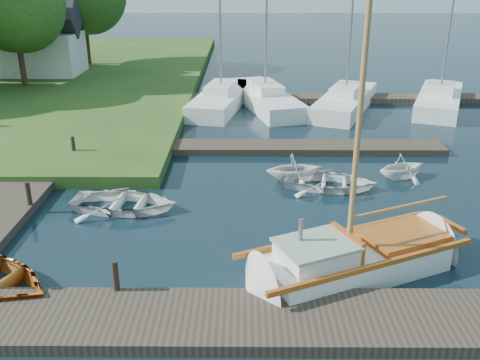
{
  "coord_description": "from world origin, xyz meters",
  "views": [
    {
      "loc": [
        0.11,
        -16.15,
        7.73
      ],
      "look_at": [
        0.0,
        0.0,
        1.2
      ],
      "focal_mm": 40.0,
      "sensor_mm": 36.0,
      "label": 1
    }
  ],
  "objects_px": {
    "tender_b": "(295,166)",
    "marina_boat_0": "(221,97)",
    "mooring_post_1": "(115,276)",
    "tender_a": "(123,200)",
    "mooring_post_4": "(29,193)",
    "marina_boat_2": "(345,100)",
    "marina_boat_1": "(265,97)",
    "sailboat": "(358,260)",
    "house_c": "(42,44)",
    "tender_c": "(330,179)",
    "tender_d": "(403,165)",
    "mooring_post_5": "(73,146)",
    "mooring_post_2": "(300,276)",
    "marina_boat_4": "(439,99)"
  },
  "relations": [
    {
      "from": "mooring_post_1",
      "to": "house_c",
      "type": "height_order",
      "value": "house_c"
    },
    {
      "from": "mooring_post_5",
      "to": "tender_b",
      "type": "distance_m",
      "value": 9.32
    },
    {
      "from": "mooring_post_1",
      "to": "tender_c",
      "type": "relative_size",
      "value": 0.23
    },
    {
      "from": "mooring_post_5",
      "to": "marina_boat_0",
      "type": "relative_size",
      "value": 0.07
    },
    {
      "from": "mooring_post_1",
      "to": "marina_boat_2",
      "type": "relative_size",
      "value": 0.08
    },
    {
      "from": "mooring_post_4",
      "to": "tender_c",
      "type": "height_order",
      "value": "mooring_post_4"
    },
    {
      "from": "marina_boat_4",
      "to": "house_c",
      "type": "distance_m",
      "value": 26.65
    },
    {
      "from": "tender_b",
      "to": "marina_boat_0",
      "type": "relative_size",
      "value": 0.19
    },
    {
      "from": "marina_boat_1",
      "to": "marina_boat_0",
      "type": "bearing_deg",
      "value": 79.89
    },
    {
      "from": "mooring_post_4",
      "to": "marina_boat_1",
      "type": "height_order",
      "value": "marina_boat_1"
    },
    {
      "from": "mooring_post_4",
      "to": "tender_c",
      "type": "relative_size",
      "value": 0.23
    },
    {
      "from": "tender_b",
      "to": "tender_d",
      "type": "height_order",
      "value": "tender_b"
    },
    {
      "from": "mooring_post_5",
      "to": "marina_boat_0",
      "type": "distance_m",
      "value": 10.98
    },
    {
      "from": "marina_boat_2",
      "to": "marina_boat_4",
      "type": "distance_m",
      "value": 5.47
    },
    {
      "from": "marina_boat_1",
      "to": "marina_boat_2",
      "type": "bearing_deg",
      "value": -114.84
    },
    {
      "from": "tender_a",
      "to": "mooring_post_2",
      "type": "bearing_deg",
      "value": -127.16
    },
    {
      "from": "marina_boat_0",
      "to": "house_c",
      "type": "xyz_separation_m",
      "value": [
        -12.8,
        7.68,
        2.0
      ]
    },
    {
      "from": "marina_boat_1",
      "to": "marina_boat_2",
      "type": "distance_m",
      "value": 4.62
    },
    {
      "from": "marina_boat_2",
      "to": "tender_a",
      "type": "bearing_deg",
      "value": 166.17
    },
    {
      "from": "mooring_post_4",
      "to": "sailboat",
      "type": "distance_m",
      "value": 10.84
    },
    {
      "from": "mooring_post_2",
      "to": "marina_boat_0",
      "type": "distance_m",
      "value": 19.5
    },
    {
      "from": "marina_boat_4",
      "to": "marina_boat_2",
      "type": "bearing_deg",
      "value": 115.73
    },
    {
      "from": "mooring_post_1",
      "to": "tender_a",
      "type": "distance_m",
      "value": 5.35
    },
    {
      "from": "sailboat",
      "to": "tender_a",
      "type": "bearing_deg",
      "value": 126.59
    },
    {
      "from": "tender_c",
      "to": "tender_d",
      "type": "xyz_separation_m",
      "value": [
        2.97,
        1.06,
        0.19
      ]
    },
    {
      "from": "marina_boat_1",
      "to": "house_c",
      "type": "relative_size",
      "value": 1.79
    },
    {
      "from": "mooring_post_5",
      "to": "marina_boat_2",
      "type": "height_order",
      "value": "marina_boat_2"
    },
    {
      "from": "mooring_post_1",
      "to": "marina_boat_4",
      "type": "height_order",
      "value": "marina_boat_4"
    },
    {
      "from": "marina_boat_4",
      "to": "sailboat",
      "type": "bearing_deg",
      "value": 177.61
    },
    {
      "from": "mooring_post_5",
      "to": "house_c",
      "type": "distance_m",
      "value": 18.48
    },
    {
      "from": "tender_a",
      "to": "sailboat",
      "type": "bearing_deg",
      "value": -111.7
    },
    {
      "from": "tender_d",
      "to": "marina_boat_1",
      "type": "distance_m",
      "value": 12.32
    },
    {
      "from": "mooring_post_2",
      "to": "marina_boat_4",
      "type": "xyz_separation_m",
      "value": [
        9.88,
        19.13,
        -0.13
      ]
    },
    {
      "from": "mooring_post_5",
      "to": "tender_a",
      "type": "relative_size",
      "value": 0.22
    },
    {
      "from": "mooring_post_4",
      "to": "marina_boat_2",
      "type": "bearing_deg",
      "value": 46.9
    },
    {
      "from": "tender_d",
      "to": "marina_boat_4",
      "type": "bearing_deg",
      "value": -48.01
    },
    {
      "from": "mooring_post_1",
      "to": "mooring_post_4",
      "type": "bearing_deg",
      "value": 128.66
    },
    {
      "from": "mooring_post_2",
      "to": "marina_boat_2",
      "type": "relative_size",
      "value": 0.08
    },
    {
      "from": "sailboat",
      "to": "tender_d",
      "type": "bearing_deg",
      "value": 41.15
    },
    {
      "from": "sailboat",
      "to": "marina_boat_1",
      "type": "height_order",
      "value": "marina_boat_1"
    },
    {
      "from": "mooring_post_1",
      "to": "tender_a",
      "type": "height_order",
      "value": "mooring_post_1"
    },
    {
      "from": "tender_a",
      "to": "marina_boat_4",
      "type": "bearing_deg",
      "value": -40.99
    },
    {
      "from": "tender_a",
      "to": "marina_boat_4",
      "type": "xyz_separation_m",
      "value": [
        15.32,
        13.87,
        0.2
      ]
    },
    {
      "from": "mooring_post_1",
      "to": "tender_a",
      "type": "relative_size",
      "value": 0.22
    },
    {
      "from": "mooring_post_1",
      "to": "tender_b",
      "type": "bearing_deg",
      "value": 57.41
    },
    {
      "from": "mooring_post_2",
      "to": "mooring_post_4",
      "type": "xyz_separation_m",
      "value": [
        -8.5,
        5.0,
        0.0
      ]
    },
    {
      "from": "sailboat",
      "to": "tender_b",
      "type": "xyz_separation_m",
      "value": [
        -1.12,
        6.59,
        0.24
      ]
    },
    {
      "from": "mooring_post_4",
      "to": "tender_d",
      "type": "distance_m",
      "value": 13.67
    },
    {
      "from": "tender_c",
      "to": "house_c",
      "type": "distance_m",
      "value": 26.4
    },
    {
      "from": "mooring_post_4",
      "to": "marina_boat_0",
      "type": "bearing_deg",
      "value": 67.94
    }
  ]
}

